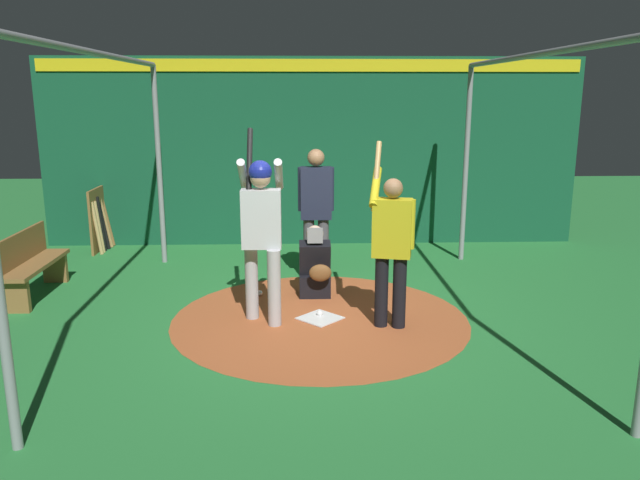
% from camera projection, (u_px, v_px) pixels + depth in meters
% --- Properties ---
extents(ground_plane, '(25.14, 25.14, 0.00)m').
position_uv_depth(ground_plane, '(320.00, 319.00, 7.21)').
color(ground_plane, '#287A38').
extents(dirt_circle, '(3.45, 3.45, 0.01)m').
position_uv_depth(dirt_circle, '(320.00, 319.00, 7.21)').
color(dirt_circle, '#AD562D').
rests_on(dirt_circle, ground).
extents(home_plate, '(0.59, 0.59, 0.01)m').
position_uv_depth(home_plate, '(320.00, 318.00, 7.21)').
color(home_plate, white).
rests_on(home_plate, dirt_circle).
extents(batter, '(0.68, 0.49, 2.19)m').
position_uv_depth(batter, '(261.00, 225.00, 6.89)').
color(batter, '#B3B3B7').
rests_on(batter, ground).
extents(catcher, '(0.58, 0.40, 0.94)m').
position_uv_depth(catcher, '(315.00, 269.00, 7.97)').
color(catcher, black).
rests_on(catcher, ground).
extents(umpire, '(0.23, 0.49, 1.85)m').
position_uv_depth(umpire, '(316.00, 208.00, 8.44)').
color(umpire, '#4C4C51').
rests_on(umpire, ground).
extents(visitor, '(0.61, 0.51, 2.05)m').
position_uv_depth(visitor, '(391.00, 242.00, 6.77)').
color(visitor, black).
rests_on(visitor, ground).
extents(back_wall, '(0.23, 9.14, 3.17)m').
position_uv_depth(back_wall, '(312.00, 152.00, 10.58)').
color(back_wall, '#145133').
rests_on(back_wall, ground).
extents(cage_frame, '(5.31, 4.76, 3.01)m').
position_uv_depth(cage_frame, '(320.00, 139.00, 6.73)').
color(cage_frame, gray).
rests_on(cage_frame, ground).
extents(bat_rack, '(1.18, 0.20, 1.05)m').
position_uv_depth(bat_rack, '(103.00, 219.00, 10.47)').
color(bat_rack, olive).
rests_on(bat_rack, ground).
extents(bench, '(1.49, 0.36, 0.85)m').
position_uv_depth(bench, '(31.00, 264.00, 7.93)').
color(bench, olive).
rests_on(bench, ground).
extents(baseball_0, '(0.07, 0.07, 0.07)m').
position_uv_depth(baseball_0, '(260.00, 293.00, 8.02)').
color(baseball_0, white).
rests_on(baseball_0, dirt_circle).
extents(baseball_1, '(0.07, 0.07, 0.07)m').
position_uv_depth(baseball_1, '(320.00, 313.00, 7.29)').
color(baseball_1, white).
rests_on(baseball_1, dirt_circle).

